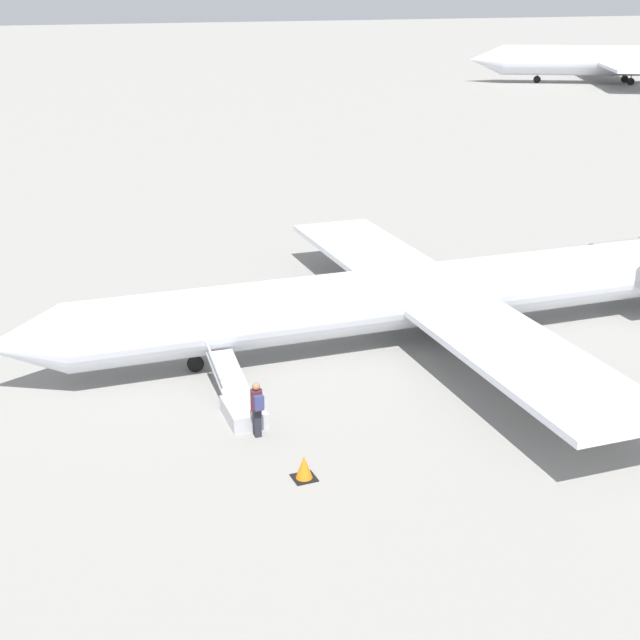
{
  "coord_description": "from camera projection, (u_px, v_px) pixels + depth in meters",
  "views": [
    {
      "loc": [
        14.95,
        27.53,
        12.63
      ],
      "look_at": [
        3.75,
        0.58,
        1.63
      ],
      "focal_mm": 50.0,
      "sensor_mm": 36.0,
      "label": 1
    }
  ],
  "objects": [
    {
      "name": "airplane_far_right",
      "position": [
        615.0,
        60.0,
        120.36
      ],
      "size": [
        35.42,
        27.62,
        10.32
      ],
      "rotation": [
        0.0,
        0.0,
        5.8
      ],
      "color": "silver",
      "rests_on": "ground"
    },
    {
      "name": "passenger",
      "position": [
        257.0,
        406.0,
        26.25
      ],
      "size": [
        0.36,
        0.55,
        1.74
      ],
      "rotation": [
        0.0,
        0.0,
        -1.62
      ],
      "color": "#23232D",
      "rests_on": "ground"
    },
    {
      "name": "boarding_stairs",
      "position": [
        240.0,
        403.0,
        27.86
      ],
      "size": [
        1.19,
        4.06,
        1.58
      ],
      "rotation": [
        0.0,
        0.0,
        -1.62
      ],
      "color": "#B2B2B7",
      "rests_on": "ground"
    },
    {
      "name": "traffic_cone_near_stairs",
      "position": [
        304.0,
        468.0,
        24.21
      ],
      "size": [
        0.63,
        0.63,
        0.69
      ],
      "color": "black",
      "rests_on": "ground"
    },
    {
      "name": "airplane_main",
      "position": [
        429.0,
        294.0,
        33.24
      ],
      "size": [
        30.46,
        23.29,
        6.15
      ],
      "rotation": [
        0.0,
        0.0,
        -0.05
      ],
      "color": "silver",
      "rests_on": "ground"
    },
    {
      "name": "ground_plane",
      "position": [
        406.0,
        342.0,
        33.61
      ],
      "size": [
        600.0,
        600.0,
        0.0
      ],
      "primitive_type": "plane",
      "color": "gray"
    }
  ]
}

